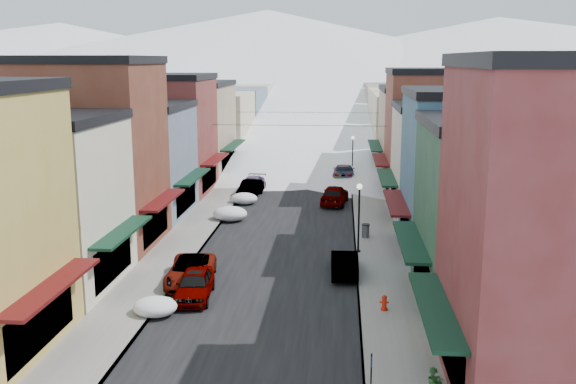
% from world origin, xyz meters
% --- Properties ---
extents(road, '(10.00, 160.00, 0.01)m').
position_xyz_m(road, '(0.00, 60.00, 0.01)').
color(road, black).
rests_on(road, ground).
extents(sidewalk_left, '(3.20, 160.00, 0.15)m').
position_xyz_m(sidewalk_left, '(-6.60, 60.00, 0.07)').
color(sidewalk_left, gray).
rests_on(sidewalk_left, ground).
extents(sidewalk_right, '(3.20, 160.00, 0.15)m').
position_xyz_m(sidewalk_right, '(6.60, 60.00, 0.07)').
color(sidewalk_right, gray).
rests_on(sidewalk_right, ground).
extents(curb_left, '(0.10, 160.00, 0.15)m').
position_xyz_m(curb_left, '(-5.05, 60.00, 0.07)').
color(curb_left, slate).
rests_on(curb_left, ground).
extents(curb_right, '(0.10, 160.00, 0.15)m').
position_xyz_m(curb_right, '(5.05, 60.00, 0.07)').
color(curb_right, slate).
rests_on(curb_right, ground).
extents(bldg_l_cream, '(11.30, 8.20, 9.50)m').
position_xyz_m(bldg_l_cream, '(-13.19, 12.50, 4.76)').
color(bldg_l_cream, beige).
rests_on(bldg_l_cream, ground).
extents(bldg_l_brick_near, '(12.30, 8.20, 12.50)m').
position_xyz_m(bldg_l_brick_near, '(-13.69, 20.50, 6.26)').
color(bldg_l_brick_near, maroon).
rests_on(bldg_l_brick_near, ground).
extents(bldg_l_grayblue, '(11.30, 9.20, 9.00)m').
position_xyz_m(bldg_l_grayblue, '(-13.19, 29.00, 4.51)').
color(bldg_l_grayblue, slate).
rests_on(bldg_l_grayblue, ground).
extents(bldg_l_brick_far, '(13.30, 9.20, 11.00)m').
position_xyz_m(bldg_l_brick_far, '(-14.19, 38.00, 5.51)').
color(bldg_l_brick_far, maroon).
rests_on(bldg_l_brick_far, ground).
extents(bldg_l_tan, '(11.30, 11.20, 10.00)m').
position_xyz_m(bldg_l_tan, '(-13.19, 48.00, 5.01)').
color(bldg_l_tan, tan).
rests_on(bldg_l_tan, ground).
extents(bldg_r_green, '(11.30, 9.20, 9.50)m').
position_xyz_m(bldg_r_green, '(13.19, 12.00, 4.76)').
color(bldg_r_green, '#224730').
rests_on(bldg_r_green, ground).
extents(bldg_r_blue, '(11.30, 9.20, 10.50)m').
position_xyz_m(bldg_r_blue, '(13.19, 21.00, 5.26)').
color(bldg_r_blue, '#345B77').
rests_on(bldg_r_blue, ground).
extents(bldg_r_cream, '(12.30, 9.20, 9.00)m').
position_xyz_m(bldg_r_cream, '(13.69, 30.00, 4.51)').
color(bldg_r_cream, beige).
rests_on(bldg_r_cream, ground).
extents(bldg_r_brick_far, '(13.30, 9.20, 11.50)m').
position_xyz_m(bldg_r_brick_far, '(14.19, 39.00, 5.76)').
color(bldg_r_brick_far, maroon).
rests_on(bldg_r_brick_far, ground).
extents(bldg_r_tan, '(11.30, 11.20, 9.50)m').
position_xyz_m(bldg_r_tan, '(13.19, 49.00, 4.76)').
color(bldg_r_tan, tan).
rests_on(bldg_r_tan, ground).
extents(distant_blocks, '(34.00, 55.00, 8.00)m').
position_xyz_m(distant_blocks, '(0.00, 83.00, 4.00)').
color(distant_blocks, gray).
rests_on(distant_blocks, ground).
extents(mountain_ridge, '(670.00, 340.00, 34.00)m').
position_xyz_m(mountain_ridge, '(-19.47, 277.18, 14.36)').
color(mountain_ridge, silver).
rests_on(mountain_ridge, ground).
extents(overhead_cables, '(16.40, 15.04, 0.04)m').
position_xyz_m(overhead_cables, '(0.00, 47.50, 6.20)').
color(overhead_cables, black).
rests_on(overhead_cables, ground).
extents(car_white_suv, '(2.87, 5.44, 1.46)m').
position_xyz_m(car_white_suv, '(-4.23, 13.60, 0.73)').
color(car_white_suv, '#BCBCBE').
rests_on(car_white_suv, ground).
extents(car_silver_sedan, '(2.10, 4.52, 1.50)m').
position_xyz_m(car_silver_sedan, '(-3.50, 11.41, 0.75)').
color(car_silver_sedan, gray).
rests_on(car_silver_sedan, ground).
extents(car_dark_hatch, '(2.02, 4.66, 1.49)m').
position_xyz_m(car_dark_hatch, '(-4.18, 36.68, 0.75)').
color(car_dark_hatch, black).
rests_on(car_dark_hatch, ground).
extents(car_silver_wagon, '(2.37, 5.04, 1.42)m').
position_xyz_m(car_silver_wagon, '(-4.30, 38.79, 0.71)').
color(car_silver_wagon, '#A9AEB2').
rests_on(car_silver_wagon, ground).
extents(car_green_sedan, '(1.63, 4.41, 1.44)m').
position_xyz_m(car_green_sedan, '(4.30, 15.79, 0.72)').
color(car_green_sedan, black).
rests_on(car_green_sedan, ground).
extents(car_gray_suv, '(2.63, 5.21, 1.70)m').
position_xyz_m(car_gray_suv, '(3.50, 34.25, 0.85)').
color(car_gray_suv, gray).
rests_on(car_gray_suv, ground).
extents(car_black_sedan, '(2.37, 5.56, 1.60)m').
position_xyz_m(car_black_sedan, '(4.30, 46.00, 0.80)').
color(car_black_sedan, black).
rests_on(car_black_sedan, ground).
extents(car_lane_silver, '(1.97, 4.36, 1.45)m').
position_xyz_m(car_lane_silver, '(-1.31, 53.45, 0.73)').
color(car_lane_silver, gray).
rests_on(car_lane_silver, ground).
extents(car_lane_white, '(3.12, 6.17, 1.67)m').
position_xyz_m(car_lane_white, '(1.34, 72.66, 0.84)').
color(car_lane_white, silver).
rests_on(car_lane_white, ground).
extents(fire_hydrant, '(0.46, 0.35, 0.79)m').
position_xyz_m(fire_hydrant, '(6.25, 10.19, 0.51)').
color(fire_hydrant, red).
rests_on(fire_hydrant, sidewalk_right).
extents(parking_sign, '(0.06, 0.28, 2.08)m').
position_xyz_m(parking_sign, '(5.20, 1.00, 1.37)').
color(parking_sign, black).
rests_on(parking_sign, sidewalk_right).
extents(trash_can, '(0.57, 0.57, 0.96)m').
position_xyz_m(trash_can, '(5.79, 23.34, 0.64)').
color(trash_can, '#5A5C5F').
rests_on(trash_can, sidewalk_right).
extents(streetlamp_near, '(0.37, 0.37, 4.46)m').
position_xyz_m(streetlamp_near, '(5.20, 19.94, 2.96)').
color(streetlamp_near, black).
rests_on(streetlamp_near, sidewalk_right).
extents(streetlamp_far, '(0.35, 0.35, 4.20)m').
position_xyz_m(streetlamp_far, '(5.20, 47.64, 2.80)').
color(streetlamp_far, black).
rests_on(streetlamp_far, sidewalk_right).
extents(planter_near, '(0.62, 0.58, 0.57)m').
position_xyz_m(planter_near, '(7.80, 2.62, 0.43)').
color(planter_near, '#347337').
rests_on(planter_near, sidewalk_right).
extents(planter_far, '(0.43, 0.43, 0.67)m').
position_xyz_m(planter_far, '(7.63, 2.91, 0.48)').
color(planter_far, '#305B29').
rests_on(planter_far, sidewalk_right).
extents(snow_pile_near, '(2.17, 2.54, 0.92)m').
position_xyz_m(snow_pile_near, '(-4.88, 9.01, 0.44)').
color(snow_pile_near, white).
rests_on(snow_pile_near, ground).
extents(snow_pile_mid, '(2.65, 2.83, 1.12)m').
position_xyz_m(snow_pile_mid, '(-4.47, 27.90, 0.54)').
color(snow_pile_mid, white).
rests_on(snow_pile_mid, ground).
extents(snow_pile_far, '(2.32, 2.62, 0.98)m').
position_xyz_m(snow_pile_far, '(-4.28, 33.79, 0.47)').
color(snow_pile_far, white).
rests_on(snow_pile_far, ground).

